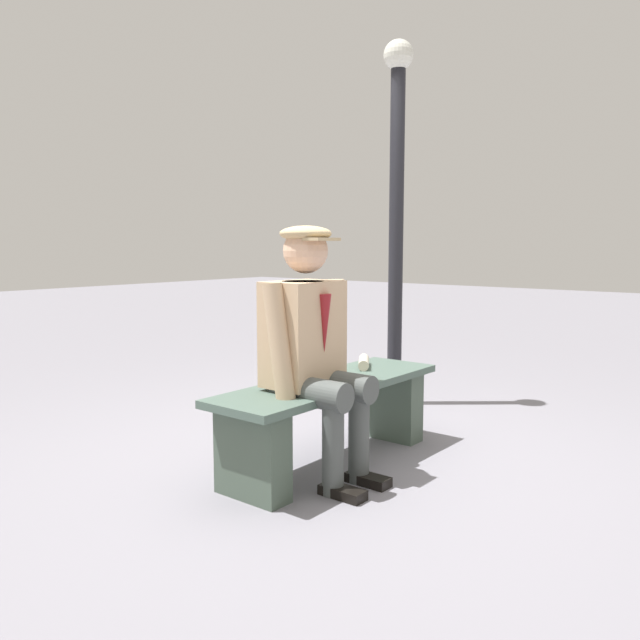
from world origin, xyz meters
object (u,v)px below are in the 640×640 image
(seated_man, at_px, (312,340))
(lamp_post, at_px, (397,192))
(rolled_magazine, at_px, (364,362))
(bench, at_px, (331,411))

(seated_man, distance_m, lamp_post, 1.95)
(seated_man, xyz_separation_m, rolled_magazine, (-0.67, -0.14, -0.23))
(seated_man, bearing_deg, lamp_post, -162.21)
(rolled_magazine, bearing_deg, lamp_post, -158.26)
(lamp_post, bearing_deg, seated_man, 17.79)
(bench, bearing_deg, rolled_magazine, -169.86)
(rolled_magazine, height_order, lamp_post, lamp_post)
(seated_man, bearing_deg, rolled_magazine, -168.23)
(rolled_magazine, relative_size, lamp_post, 0.10)
(seated_man, height_order, rolled_magazine, seated_man)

